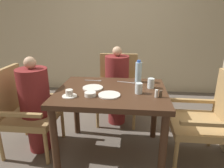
{
  "coord_description": "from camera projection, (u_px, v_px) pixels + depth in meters",
  "views": [
    {
      "loc": [
        0.2,
        -1.88,
        1.46
      ],
      "look_at": [
        0.0,
        0.04,
        0.8
      ],
      "focal_mm": 32.0,
      "sensor_mm": 36.0,
      "label": 1
    }
  ],
  "objects": [
    {
      "name": "diner_in_left_chair",
      "position": [
        36.0,
        105.0,
        2.16
      ],
      "size": [
        0.32,
        0.32,
        1.08
      ],
      "color": "maroon",
      "rests_on": "ground_plane"
    },
    {
      "name": "diner_in_far_chair",
      "position": [
        117.0,
        85.0,
        2.75
      ],
      "size": [
        0.32,
        0.32,
        1.09
      ],
      "color": "maroon",
      "rests_on": "ground_plane"
    },
    {
      "name": "fork_beside_plate",
      "position": [
        95.0,
        81.0,
        2.31
      ],
      "size": [
        0.19,
        0.02,
        0.0
      ],
      "color": "silver",
      "rests_on": "dining_table"
    },
    {
      "name": "knife_beside_plate",
      "position": [
        127.0,
        82.0,
        2.25
      ],
      "size": [
        0.2,
        0.06,
        0.0
      ],
      "color": "silver",
      "rests_on": "dining_table"
    },
    {
      "name": "chair_left_side",
      "position": [
        23.0,
        108.0,
        2.19
      ],
      "size": [
        0.56,
        0.56,
        0.94
      ],
      "color": "#A88451",
      "rests_on": "ground_plane"
    },
    {
      "name": "glass_tall_near",
      "position": [
        151.0,
        83.0,
        2.06
      ],
      "size": [
        0.07,
        0.07,
        0.1
      ],
      "color": "silver",
      "rests_on": "dining_table"
    },
    {
      "name": "wall_back",
      "position": [
        123.0,
        20.0,
        3.77
      ],
      "size": [
        8.0,
        0.06,
        2.8
      ],
      "color": "beige",
      "rests_on": "ground_plane"
    },
    {
      "name": "chair_right_side",
      "position": [
        208.0,
        117.0,
        2.01
      ],
      "size": [
        0.56,
        0.56,
        0.94
      ],
      "color": "#A88451",
      "rests_on": "ground_plane"
    },
    {
      "name": "teacup_with_saucer",
      "position": [
        69.0,
        94.0,
        1.85
      ],
      "size": [
        0.14,
        0.14,
        0.07
      ],
      "color": "white",
      "rests_on": "dining_table"
    },
    {
      "name": "salt_shaker",
      "position": [
        156.0,
        94.0,
        1.83
      ],
      "size": [
        0.03,
        0.03,
        0.07
      ],
      "color": "white",
      "rests_on": "dining_table"
    },
    {
      "name": "glass_tall_mid",
      "position": [
        139.0,
        88.0,
        1.92
      ],
      "size": [
        0.07,
        0.07,
        0.1
      ],
      "color": "silver",
      "rests_on": "dining_table"
    },
    {
      "name": "dining_table",
      "position": [
        112.0,
        100.0,
        2.05
      ],
      "size": [
        1.1,
        0.86,
        0.75
      ],
      "color": "#422819",
      "rests_on": "ground_plane"
    },
    {
      "name": "water_bottle",
      "position": [
        138.0,
        72.0,
        2.24
      ],
      "size": [
        0.07,
        0.07,
        0.25
      ],
      "color": "#A3C6DB",
      "rests_on": "dining_table"
    },
    {
      "name": "ground_plane",
      "position": [
        112.0,
        152.0,
        2.26
      ],
      "size": [
        16.0,
        16.0,
        0.0
      ],
      "primitive_type": "plane",
      "color": "#60564C"
    },
    {
      "name": "chair_far_side",
      "position": [
        118.0,
        86.0,
        2.91
      ],
      "size": [
        0.56,
        0.56,
        0.94
      ],
      "color": "#A88451",
      "rests_on": "ground_plane"
    },
    {
      "name": "pepper_shaker",
      "position": [
        161.0,
        94.0,
        1.82
      ],
      "size": [
        0.03,
        0.03,
        0.07
      ],
      "color": "#4C3D2D",
      "rests_on": "dining_table"
    },
    {
      "name": "bowl_small",
      "position": [
        90.0,
        94.0,
        1.86
      ],
      "size": [
        0.11,
        0.11,
        0.04
      ],
      "color": "white",
      "rests_on": "dining_table"
    },
    {
      "name": "plate_main_right",
      "position": [
        93.0,
        88.0,
        2.07
      ],
      "size": [
        0.21,
        0.21,
        0.01
      ],
      "color": "white",
      "rests_on": "dining_table"
    },
    {
      "name": "plate_main_left",
      "position": [
        109.0,
        95.0,
        1.88
      ],
      "size": [
        0.21,
        0.21,
        0.01
      ],
      "color": "white",
      "rests_on": "dining_table"
    }
  ]
}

